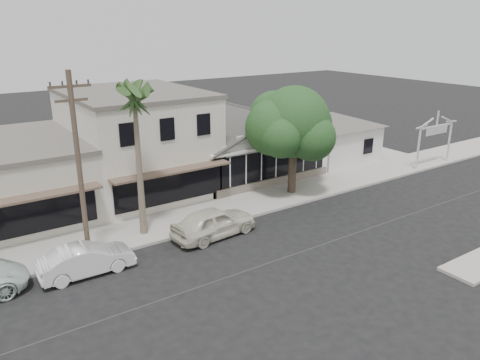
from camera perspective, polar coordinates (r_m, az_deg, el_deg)
ground at (r=23.86m, az=7.46°, el=-8.70°), size 140.00×140.00×0.00m
sidewalk_north at (r=25.68m, az=-16.77°, el=-7.14°), size 90.00×3.50×0.15m
corner_shop at (r=35.14m, az=0.31°, el=4.96°), size 10.40×8.60×5.10m
side_cottage at (r=39.81m, az=10.92°, el=4.59°), size 6.00×6.00×3.00m
arch_sign at (r=39.64m, az=22.84°, el=5.88°), size 4.12×0.12×3.95m
row_building_near at (r=32.21m, az=-12.60°, el=4.42°), size 8.00×10.00×6.50m
utility_pole at (r=22.39m, az=-19.06°, el=1.78°), size 1.80×0.24×9.00m
car_0 at (r=25.02m, az=-3.20°, el=-5.17°), size 4.90×2.34×1.62m
car_1 at (r=22.57m, az=-18.24°, el=-9.22°), size 4.26×1.53×1.40m
shade_tree at (r=30.43m, az=6.24°, el=6.82°), size 6.49×5.87×7.20m
palm_east at (r=23.81m, az=-12.77°, el=9.72°), size 3.37×3.37×8.61m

